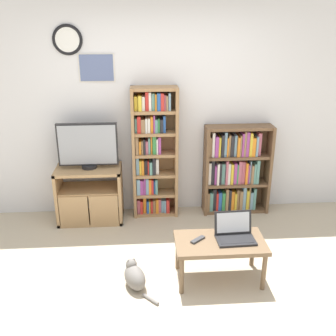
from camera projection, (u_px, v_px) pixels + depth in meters
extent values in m
plane|color=#BCAD93|center=(172.00, 298.00, 3.55)|extent=(18.00, 18.00, 0.00)
cube|color=silver|center=(160.00, 111.00, 4.77)|extent=(6.59, 0.06, 2.60)
torus|color=black|center=(67.00, 40.00, 4.36)|extent=(0.34, 0.04, 0.34)
cylinder|color=white|center=(67.00, 40.00, 4.36)|extent=(0.28, 0.02, 0.28)
cube|color=silver|center=(97.00, 68.00, 4.50)|extent=(0.42, 0.01, 0.33)
cube|color=slate|center=(97.00, 68.00, 4.49)|extent=(0.38, 0.02, 0.30)
cube|color=tan|center=(59.00, 195.00, 4.79)|extent=(0.04, 0.44, 0.68)
cube|color=tan|center=(121.00, 193.00, 4.83)|extent=(0.04, 0.44, 0.68)
cube|color=tan|center=(88.00, 170.00, 4.69)|extent=(0.78, 0.44, 0.04)
cube|color=tan|center=(92.00, 217.00, 4.93)|extent=(0.78, 0.44, 0.04)
cube|color=tan|center=(90.00, 189.00, 4.79)|extent=(0.71, 0.40, 0.04)
cube|color=tan|center=(74.00, 211.00, 4.65)|extent=(0.34, 0.02, 0.37)
cube|color=tan|center=(104.00, 210.00, 4.67)|extent=(0.34, 0.02, 0.37)
cylinder|color=black|center=(89.00, 166.00, 4.69)|extent=(0.18, 0.18, 0.04)
cube|color=black|center=(88.00, 144.00, 4.59)|extent=(0.70, 0.05, 0.51)
cube|color=#9399A3|center=(87.00, 145.00, 4.57)|extent=(0.66, 0.01, 0.47)
cube|color=#9E754C|center=(134.00, 154.00, 4.76)|extent=(0.04, 0.25, 1.62)
cube|color=#9E754C|center=(176.00, 153.00, 4.79)|extent=(0.04, 0.25, 1.62)
cube|color=#9E754C|center=(155.00, 151.00, 4.89)|extent=(0.55, 0.02, 1.62)
cube|color=#9E754C|center=(156.00, 212.00, 5.07)|extent=(0.48, 0.22, 0.04)
cube|color=#9E754C|center=(155.00, 193.00, 4.97)|extent=(0.48, 0.22, 0.04)
cube|color=#9E754C|center=(155.00, 174.00, 4.87)|extent=(0.48, 0.22, 0.04)
cube|color=#9E754C|center=(155.00, 154.00, 4.78)|extent=(0.48, 0.22, 0.04)
cube|color=#9E754C|center=(155.00, 133.00, 4.68)|extent=(0.48, 0.22, 0.04)
cube|color=#9E754C|center=(154.00, 111.00, 4.59)|extent=(0.48, 0.22, 0.04)
cube|color=#9E754C|center=(154.00, 89.00, 4.49)|extent=(0.48, 0.22, 0.04)
cube|color=#B75B70|center=(139.00, 204.00, 5.02)|extent=(0.04, 0.17, 0.18)
cube|color=red|center=(142.00, 205.00, 5.02)|extent=(0.03, 0.20, 0.17)
cube|color=orange|center=(145.00, 203.00, 5.03)|extent=(0.04, 0.16, 0.20)
cube|color=#2856A8|center=(148.00, 205.00, 5.03)|extent=(0.03, 0.18, 0.16)
cube|color=gold|center=(150.00, 205.00, 5.04)|extent=(0.02, 0.17, 0.16)
cube|color=red|center=(152.00, 205.00, 5.03)|extent=(0.02, 0.18, 0.17)
cube|color=#93704C|center=(154.00, 204.00, 5.04)|extent=(0.03, 0.17, 0.17)
cube|color=orange|center=(157.00, 204.00, 5.04)|extent=(0.03, 0.18, 0.19)
cube|color=#B75B70|center=(160.00, 204.00, 5.05)|extent=(0.03, 0.15, 0.18)
cube|color=#759EB7|center=(162.00, 204.00, 5.05)|extent=(0.03, 0.16, 0.16)
cube|color=#759EB7|center=(165.00, 204.00, 5.05)|extent=(0.02, 0.18, 0.17)
cube|color=red|center=(167.00, 204.00, 5.04)|extent=(0.04, 0.19, 0.18)
cube|color=#759EB7|center=(138.00, 185.00, 4.92)|extent=(0.04, 0.20, 0.21)
cube|color=#9E4293|center=(142.00, 185.00, 4.93)|extent=(0.04, 0.19, 0.19)
cube|color=#9E4293|center=(145.00, 184.00, 4.92)|extent=(0.02, 0.19, 0.22)
cube|color=#759EB7|center=(147.00, 184.00, 4.93)|extent=(0.03, 0.18, 0.21)
cube|color=orange|center=(150.00, 185.00, 4.93)|extent=(0.03, 0.18, 0.20)
cube|color=red|center=(152.00, 185.00, 4.93)|extent=(0.03, 0.18, 0.19)
cube|color=#2856A8|center=(154.00, 185.00, 4.95)|extent=(0.02, 0.16, 0.17)
cube|color=#5B9389|center=(156.00, 185.00, 4.94)|extent=(0.03, 0.18, 0.19)
cube|color=#759EB7|center=(138.00, 165.00, 4.82)|extent=(0.04, 0.17, 0.22)
cube|color=gold|center=(140.00, 166.00, 4.83)|extent=(0.03, 0.17, 0.18)
cube|color=orange|center=(143.00, 166.00, 4.83)|extent=(0.03, 0.19, 0.19)
cube|color=#232328|center=(146.00, 166.00, 4.84)|extent=(0.03, 0.15, 0.18)
cube|color=red|center=(148.00, 166.00, 4.84)|extent=(0.02, 0.17, 0.17)
cube|color=#5B9389|center=(151.00, 166.00, 4.84)|extent=(0.03, 0.19, 0.16)
cube|color=#232328|center=(154.00, 164.00, 4.83)|extent=(0.03, 0.19, 0.22)
cube|color=white|center=(157.00, 165.00, 4.85)|extent=(0.04, 0.15, 0.19)
cube|color=#93704C|center=(137.00, 144.00, 4.72)|extent=(0.04, 0.20, 0.22)
cube|color=orange|center=(140.00, 146.00, 4.74)|extent=(0.03, 0.18, 0.16)
cube|color=#93704C|center=(142.00, 146.00, 4.74)|extent=(0.02, 0.18, 0.17)
cube|color=#232328|center=(144.00, 145.00, 4.73)|extent=(0.02, 0.19, 0.19)
cube|color=#B75B70|center=(147.00, 146.00, 4.75)|extent=(0.03, 0.17, 0.16)
cube|color=#5B9389|center=(149.00, 145.00, 4.74)|extent=(0.02, 0.16, 0.20)
cube|color=orange|center=(151.00, 144.00, 4.74)|extent=(0.02, 0.15, 0.22)
cube|color=#388947|center=(154.00, 144.00, 4.74)|extent=(0.04, 0.17, 0.22)
cube|color=white|center=(157.00, 145.00, 4.74)|extent=(0.02, 0.19, 0.19)
cube|color=#9E4293|center=(159.00, 144.00, 4.75)|extent=(0.03, 0.18, 0.21)
cube|color=#5B9389|center=(136.00, 124.00, 4.64)|extent=(0.03, 0.15, 0.18)
cube|color=red|center=(139.00, 124.00, 4.64)|extent=(0.04, 0.18, 0.20)
cube|color=#93704C|center=(143.00, 125.00, 4.64)|extent=(0.04, 0.18, 0.16)
cube|color=white|center=(146.00, 124.00, 4.64)|extent=(0.02, 0.18, 0.17)
cube|color=white|center=(149.00, 124.00, 4.65)|extent=(0.03, 0.17, 0.17)
cube|color=orange|center=(152.00, 123.00, 4.65)|extent=(0.03, 0.17, 0.19)
cube|color=#9E4293|center=(154.00, 123.00, 4.64)|extent=(0.02, 0.18, 0.21)
cube|color=#5B9389|center=(156.00, 125.00, 4.66)|extent=(0.03, 0.18, 0.16)
cube|color=#388947|center=(159.00, 124.00, 4.66)|extent=(0.02, 0.18, 0.17)
cube|color=#232328|center=(161.00, 125.00, 4.66)|extent=(0.03, 0.19, 0.16)
cube|color=#2856A8|center=(164.00, 123.00, 4.66)|extent=(0.03, 0.17, 0.20)
cube|color=gold|center=(136.00, 103.00, 4.55)|extent=(0.04, 0.15, 0.17)
cube|color=gold|center=(140.00, 102.00, 4.54)|extent=(0.04, 0.19, 0.18)
cube|color=white|center=(143.00, 103.00, 4.55)|extent=(0.03, 0.16, 0.16)
cube|color=red|center=(147.00, 100.00, 4.55)|extent=(0.04, 0.16, 0.21)
cube|color=white|center=(150.00, 101.00, 4.55)|extent=(0.03, 0.16, 0.21)
cube|color=#5B9389|center=(153.00, 101.00, 4.56)|extent=(0.03, 0.16, 0.20)
cube|color=orange|center=(156.00, 101.00, 4.55)|extent=(0.02, 0.19, 0.19)
cube|color=#2856A8|center=(159.00, 101.00, 4.55)|extent=(0.04, 0.19, 0.20)
cube|color=red|center=(162.00, 101.00, 4.55)|extent=(0.04, 0.19, 0.20)
cube|color=#B75B70|center=(165.00, 102.00, 4.56)|extent=(0.02, 0.17, 0.18)
cube|color=#93704C|center=(167.00, 102.00, 4.56)|extent=(0.02, 0.19, 0.17)
cube|color=#759EB7|center=(169.00, 101.00, 4.56)|extent=(0.03, 0.18, 0.20)
cube|color=brown|center=(206.00, 171.00, 4.91)|extent=(0.04, 0.25, 1.14)
cube|color=brown|center=(268.00, 169.00, 4.96)|extent=(0.04, 0.25, 1.14)
cube|color=brown|center=(235.00, 167.00, 5.04)|extent=(0.83, 0.02, 1.14)
cube|color=brown|center=(234.00, 209.00, 5.14)|extent=(0.76, 0.21, 0.04)
cube|color=brown|center=(236.00, 183.00, 5.00)|extent=(0.76, 0.21, 0.04)
cube|color=brown|center=(238.00, 156.00, 4.87)|extent=(0.76, 0.21, 0.04)
cube|color=brown|center=(240.00, 128.00, 4.74)|extent=(0.76, 0.21, 0.04)
cube|color=#93704C|center=(207.00, 200.00, 5.07)|extent=(0.03, 0.19, 0.25)
cube|color=#5B9389|center=(210.00, 200.00, 5.07)|extent=(0.04, 0.18, 0.25)
cube|color=#232328|center=(214.00, 198.00, 5.07)|extent=(0.04, 0.15, 0.29)
cube|color=red|center=(216.00, 200.00, 5.08)|extent=(0.03, 0.16, 0.24)
cube|color=#2856A8|center=(219.00, 199.00, 5.08)|extent=(0.04, 0.16, 0.25)
cube|color=#388947|center=(223.00, 199.00, 5.09)|extent=(0.04, 0.17, 0.24)
cube|color=#93704C|center=(226.00, 198.00, 5.08)|extent=(0.04, 0.17, 0.29)
cube|color=#232328|center=(229.00, 198.00, 5.08)|extent=(0.03, 0.17, 0.28)
cube|color=orange|center=(231.00, 199.00, 5.09)|extent=(0.04, 0.17, 0.26)
cube|color=gold|center=(234.00, 200.00, 5.09)|extent=(0.03, 0.18, 0.24)
cube|color=#93704C|center=(237.00, 198.00, 5.10)|extent=(0.03, 0.15, 0.28)
cube|color=#93704C|center=(240.00, 198.00, 5.09)|extent=(0.04, 0.18, 0.27)
cube|color=#759EB7|center=(243.00, 196.00, 5.09)|extent=(0.04, 0.16, 0.31)
cube|color=gold|center=(246.00, 198.00, 5.10)|extent=(0.03, 0.17, 0.27)
cube|color=#93704C|center=(248.00, 196.00, 5.10)|extent=(0.02, 0.15, 0.31)
cube|color=#759EB7|center=(250.00, 199.00, 5.11)|extent=(0.04, 0.16, 0.23)
cube|color=#5B9389|center=(253.00, 197.00, 5.10)|extent=(0.03, 0.17, 0.29)
cube|color=white|center=(209.00, 172.00, 4.93)|extent=(0.03, 0.16, 0.29)
cube|color=#232328|center=(212.00, 171.00, 4.93)|extent=(0.04, 0.15, 0.31)
cube|color=#9E4293|center=(215.00, 173.00, 4.94)|extent=(0.02, 0.17, 0.25)
cube|color=white|center=(217.00, 172.00, 4.93)|extent=(0.03, 0.19, 0.28)
cube|color=#232328|center=(219.00, 172.00, 4.94)|extent=(0.03, 0.17, 0.28)
cube|color=#5B9389|center=(222.00, 172.00, 4.95)|extent=(0.04, 0.15, 0.27)
cube|color=#B75B70|center=(226.00, 171.00, 4.94)|extent=(0.03, 0.19, 0.32)
cube|color=white|center=(228.00, 172.00, 4.95)|extent=(0.03, 0.18, 0.28)
cube|color=gold|center=(231.00, 172.00, 4.95)|extent=(0.03, 0.18, 0.27)
cube|color=#9E4293|center=(234.00, 172.00, 4.95)|extent=(0.04, 0.17, 0.27)
cube|color=#388947|center=(236.00, 172.00, 4.96)|extent=(0.02, 0.17, 0.26)
cube|color=#B75B70|center=(239.00, 171.00, 4.95)|extent=(0.04, 0.16, 0.30)
cube|color=#B75B70|center=(242.00, 171.00, 4.96)|extent=(0.04, 0.15, 0.29)
cube|color=orange|center=(245.00, 172.00, 4.96)|extent=(0.03, 0.19, 0.28)
cube|color=#9E4293|center=(247.00, 173.00, 4.97)|extent=(0.02, 0.15, 0.25)
cube|color=#759EB7|center=(249.00, 171.00, 4.97)|extent=(0.02, 0.15, 0.30)
cube|color=#93704C|center=(251.00, 173.00, 4.97)|extent=(0.03, 0.18, 0.25)
cube|color=#5B9389|center=(253.00, 172.00, 4.97)|extent=(0.02, 0.19, 0.26)
cube|color=#5B9389|center=(256.00, 170.00, 4.96)|extent=(0.04, 0.19, 0.31)
cube|color=#93704C|center=(210.00, 146.00, 4.81)|extent=(0.03, 0.15, 0.24)
cube|color=white|center=(213.00, 144.00, 4.80)|extent=(0.03, 0.17, 0.30)
cube|color=#9E4293|center=(216.00, 145.00, 4.80)|extent=(0.04, 0.18, 0.26)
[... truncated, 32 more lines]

